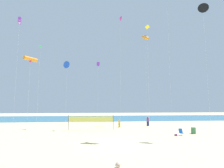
{
  "coord_description": "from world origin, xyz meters",
  "views": [
    {
      "loc": [
        -1.68,
        -18.76,
        4.33
      ],
      "look_at": [
        0.69,
        10.18,
        7.65
      ],
      "focal_mm": 27.28,
      "sensor_mm": 36.0,
      "label": 1
    }
  ],
  "objects_px": {
    "volleyball_net": "(91,120)",
    "beachgoer_mustard_shirt": "(119,123)",
    "kite_green_diamond": "(40,48)",
    "kite_black_delta": "(203,9)",
    "kite_yellow_diamond": "(147,30)",
    "kite_blue_delta": "(67,65)",
    "kite_violet_box": "(98,64)",
    "kite_orange_inflatable": "(145,38)",
    "beach_handbag": "(176,135)",
    "beachgoer_plum_shirt": "(148,121)",
    "kite_magenta_delta": "(120,19)",
    "kite_orange_tube": "(31,59)",
    "folding_beach_chair": "(181,132)",
    "kite_violet_tube": "(20,21)",
    "trash_barrel": "(193,131)"
  },
  "relations": [
    {
      "from": "folding_beach_chair",
      "to": "kite_violet_box",
      "type": "height_order",
      "value": "kite_violet_box"
    },
    {
      "from": "beach_handbag",
      "to": "kite_orange_tube",
      "type": "height_order",
      "value": "kite_orange_tube"
    },
    {
      "from": "kite_black_delta",
      "to": "kite_violet_tube",
      "type": "distance_m",
      "value": 27.66
    },
    {
      "from": "volleyball_net",
      "to": "beachgoer_mustard_shirt",
      "type": "bearing_deg",
      "value": 26.85
    },
    {
      "from": "kite_yellow_diamond",
      "to": "kite_black_delta",
      "type": "distance_m",
      "value": 9.05
    },
    {
      "from": "beachgoer_plum_shirt",
      "to": "beachgoer_mustard_shirt",
      "type": "height_order",
      "value": "beachgoer_plum_shirt"
    },
    {
      "from": "beachgoer_plum_shirt",
      "to": "kite_green_diamond",
      "type": "height_order",
      "value": "kite_green_diamond"
    },
    {
      "from": "beach_handbag",
      "to": "kite_orange_inflatable",
      "type": "height_order",
      "value": "kite_orange_inflatable"
    },
    {
      "from": "kite_green_diamond",
      "to": "volleyball_net",
      "type": "bearing_deg",
      "value": 1.02
    },
    {
      "from": "kite_magenta_delta",
      "to": "folding_beach_chair",
      "type": "bearing_deg",
      "value": -50.81
    },
    {
      "from": "kite_magenta_delta",
      "to": "kite_black_delta",
      "type": "xyz_separation_m",
      "value": [
        10.84,
        -9.58,
        -2.95
      ]
    },
    {
      "from": "beachgoer_plum_shirt",
      "to": "trash_barrel",
      "type": "height_order",
      "value": "beachgoer_plum_shirt"
    },
    {
      "from": "folding_beach_chair",
      "to": "kite_yellow_diamond",
      "type": "height_order",
      "value": "kite_yellow_diamond"
    },
    {
      "from": "kite_violet_box",
      "to": "kite_green_diamond",
      "type": "relative_size",
      "value": 0.97
    },
    {
      "from": "kite_black_delta",
      "to": "trash_barrel",
      "type": "bearing_deg",
      "value": 124.21
    },
    {
      "from": "volleyball_net",
      "to": "kite_yellow_diamond",
      "type": "relative_size",
      "value": 0.49
    },
    {
      "from": "kite_violet_box",
      "to": "trash_barrel",
      "type": "bearing_deg",
      "value": -45.79
    },
    {
      "from": "beachgoer_plum_shirt",
      "to": "kite_black_delta",
      "type": "xyz_separation_m",
      "value": [
        5.42,
        -10.71,
        16.96
      ]
    },
    {
      "from": "folding_beach_chair",
      "to": "kite_black_delta",
      "type": "relative_size",
      "value": 0.05
    },
    {
      "from": "kite_green_diamond",
      "to": "kite_yellow_diamond",
      "type": "relative_size",
      "value": 0.93
    },
    {
      "from": "beachgoer_mustard_shirt",
      "to": "volleyball_net",
      "type": "bearing_deg",
      "value": -69.01
    },
    {
      "from": "beachgoer_mustard_shirt",
      "to": "kite_yellow_diamond",
      "type": "distance_m",
      "value": 16.7
    },
    {
      "from": "beachgoer_mustard_shirt",
      "to": "kite_black_delta",
      "type": "distance_m",
      "value": 22.46
    },
    {
      "from": "kite_violet_box",
      "to": "kite_black_delta",
      "type": "distance_m",
      "value": 22.6
    },
    {
      "from": "kite_green_diamond",
      "to": "kite_black_delta",
      "type": "height_order",
      "value": "kite_black_delta"
    },
    {
      "from": "kite_yellow_diamond",
      "to": "kite_orange_tube",
      "type": "height_order",
      "value": "kite_yellow_diamond"
    },
    {
      "from": "folding_beach_chair",
      "to": "kite_blue_delta",
      "type": "distance_m",
      "value": 22.27
    },
    {
      "from": "volleyball_net",
      "to": "kite_blue_delta",
      "type": "bearing_deg",
      "value": 146.83
    },
    {
      "from": "kite_green_diamond",
      "to": "kite_orange_inflatable",
      "type": "height_order",
      "value": "kite_orange_inflatable"
    },
    {
      "from": "kite_violet_box",
      "to": "kite_orange_inflatable",
      "type": "xyz_separation_m",
      "value": [
        10.65,
        -1.73,
        5.95
      ]
    },
    {
      "from": "folding_beach_chair",
      "to": "beach_handbag",
      "type": "distance_m",
      "value": 1.05
    },
    {
      "from": "kite_blue_delta",
      "to": "kite_yellow_diamond",
      "type": "relative_size",
      "value": 0.81
    },
    {
      "from": "kite_orange_tube",
      "to": "kite_orange_inflatable",
      "type": "bearing_deg",
      "value": 36.0
    },
    {
      "from": "beachgoer_plum_shirt",
      "to": "kite_orange_inflatable",
      "type": "bearing_deg",
      "value": -176.37
    },
    {
      "from": "kite_violet_tube",
      "to": "kite_orange_inflatable",
      "type": "relative_size",
      "value": 0.88
    },
    {
      "from": "beachgoer_plum_shirt",
      "to": "kite_violet_tube",
      "type": "xyz_separation_m",
      "value": [
        -21.91,
        -6.57,
        16.04
      ]
    },
    {
      "from": "kite_orange_inflatable",
      "to": "kite_green_diamond",
      "type": "bearing_deg",
      "value": -158.94
    },
    {
      "from": "kite_violet_box",
      "to": "kite_magenta_delta",
      "type": "bearing_deg",
      "value": -56.88
    },
    {
      "from": "beachgoer_mustard_shirt",
      "to": "kite_yellow_diamond",
      "type": "relative_size",
      "value": 0.1
    },
    {
      "from": "beach_handbag",
      "to": "beachgoer_plum_shirt",
      "type": "bearing_deg",
      "value": 94.33
    },
    {
      "from": "folding_beach_chair",
      "to": "kite_orange_tube",
      "type": "height_order",
      "value": "kite_orange_tube"
    },
    {
      "from": "volleyball_net",
      "to": "kite_blue_delta",
      "type": "height_order",
      "value": "kite_blue_delta"
    },
    {
      "from": "beachgoer_mustard_shirt",
      "to": "trash_barrel",
      "type": "height_order",
      "value": "beachgoer_mustard_shirt"
    },
    {
      "from": "kite_blue_delta",
      "to": "kite_violet_box",
      "type": "height_order",
      "value": "kite_violet_box"
    },
    {
      "from": "volleyball_net",
      "to": "kite_violet_tube",
      "type": "xyz_separation_m",
      "value": [
        -11.13,
        -2.57,
        15.41
      ]
    },
    {
      "from": "folding_beach_chair",
      "to": "kite_violet_tube",
      "type": "height_order",
      "value": "kite_violet_tube"
    },
    {
      "from": "trash_barrel",
      "to": "kite_black_delta",
      "type": "relative_size",
      "value": 0.05
    },
    {
      "from": "folding_beach_chair",
      "to": "kite_violet_tube",
      "type": "bearing_deg",
      "value": 146.8
    },
    {
      "from": "beachgoer_mustard_shirt",
      "to": "kite_blue_delta",
      "type": "xyz_separation_m",
      "value": [
        -9.74,
        0.52,
        10.68
      ]
    },
    {
      "from": "beach_handbag",
      "to": "kite_orange_inflatable",
      "type": "bearing_deg",
      "value": 89.26
    }
  ]
}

